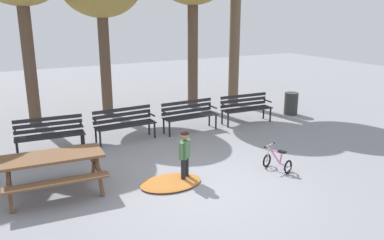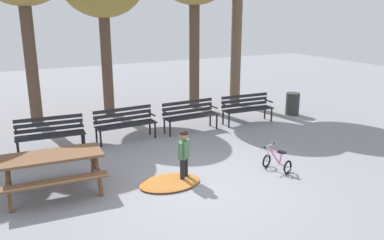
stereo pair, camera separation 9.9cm
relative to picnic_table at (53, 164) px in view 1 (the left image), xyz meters
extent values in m
plane|color=gray|center=(2.61, -1.07, -0.59)|extent=(36.00, 36.00, 0.00)
cube|color=brown|center=(0.00, 0.00, 0.15)|extent=(1.84, 0.87, 0.05)
cube|color=brown|center=(-0.03, -0.55, -0.14)|extent=(1.81, 0.35, 0.04)
cube|color=brown|center=(0.03, 0.55, -0.14)|extent=(1.81, 0.35, 0.04)
cube|color=brown|center=(-0.79, -0.20, -0.24)|extent=(0.09, 0.57, 0.76)
cube|color=brown|center=(-0.76, 0.30, -0.24)|extent=(0.09, 0.57, 0.76)
cube|color=brown|center=(-0.78, 0.05, -0.17)|extent=(0.15, 1.10, 0.04)
cube|color=brown|center=(0.76, -0.30, -0.24)|extent=(0.09, 0.57, 0.76)
cube|color=brown|center=(0.79, 0.20, -0.24)|extent=(0.09, 0.57, 0.76)
cube|color=brown|center=(0.78, -0.05, -0.17)|extent=(0.15, 1.10, 0.04)
cube|color=#232328|center=(0.30, 2.46, -0.15)|extent=(1.60, 0.18, 0.03)
cube|color=#232328|center=(0.29, 2.34, -0.15)|extent=(1.60, 0.18, 0.03)
cube|color=#232328|center=(0.28, 2.22, -0.15)|extent=(1.60, 0.18, 0.03)
cube|color=#232328|center=(0.27, 2.10, -0.15)|extent=(1.60, 0.18, 0.03)
cube|color=#232328|center=(0.30, 2.50, -0.05)|extent=(1.60, 0.16, 0.09)
cube|color=#232328|center=(0.30, 2.50, 0.08)|extent=(1.60, 0.16, 0.09)
cube|color=#232328|center=(0.30, 2.50, 0.21)|extent=(1.60, 0.16, 0.09)
cylinder|color=black|center=(1.02, 2.07, -0.37)|extent=(0.05, 0.05, 0.44)
cylinder|color=black|center=(1.05, 2.43, -0.37)|extent=(0.05, 0.05, 0.44)
cube|color=black|center=(1.03, 2.25, 0.03)|extent=(0.07, 0.40, 0.03)
cylinder|color=black|center=(-0.47, 2.17, -0.37)|extent=(0.05, 0.05, 0.44)
cylinder|color=black|center=(-0.45, 2.53, -0.37)|extent=(0.05, 0.05, 0.44)
cube|color=black|center=(-0.46, 2.35, 0.03)|extent=(0.07, 0.40, 0.03)
cube|color=#232328|center=(2.18, 2.50, -0.15)|extent=(1.60, 0.13, 0.03)
cube|color=#232328|center=(2.18, 2.38, -0.15)|extent=(1.60, 0.13, 0.03)
cube|color=#232328|center=(2.19, 2.26, -0.15)|extent=(1.60, 0.13, 0.03)
cube|color=#232328|center=(2.19, 2.14, -0.15)|extent=(1.60, 0.13, 0.03)
cube|color=#232328|center=(2.18, 2.54, -0.05)|extent=(1.60, 0.11, 0.09)
cube|color=#232328|center=(2.18, 2.54, 0.08)|extent=(1.60, 0.11, 0.09)
cube|color=#232328|center=(2.18, 2.54, 0.21)|extent=(1.60, 0.11, 0.09)
cylinder|color=black|center=(2.94, 2.19, -0.37)|extent=(0.05, 0.05, 0.44)
cylinder|color=black|center=(2.93, 2.55, -0.37)|extent=(0.05, 0.05, 0.44)
cube|color=black|center=(2.93, 2.37, 0.03)|extent=(0.06, 0.40, 0.03)
cylinder|color=black|center=(1.44, 2.13, -0.37)|extent=(0.05, 0.05, 0.44)
cylinder|color=black|center=(1.43, 2.49, -0.37)|extent=(0.05, 0.05, 0.44)
cube|color=black|center=(1.43, 2.31, 0.03)|extent=(0.06, 0.40, 0.03)
cube|color=#232328|center=(4.08, 2.46, -0.15)|extent=(1.60, 0.12, 0.03)
cube|color=#232328|center=(4.08, 2.34, -0.15)|extent=(1.60, 0.12, 0.03)
cube|color=#232328|center=(4.09, 2.22, -0.15)|extent=(1.60, 0.12, 0.03)
cube|color=#232328|center=(4.09, 2.10, -0.15)|extent=(1.60, 0.12, 0.03)
cube|color=#232328|center=(4.08, 2.50, -0.05)|extent=(1.60, 0.09, 0.09)
cube|color=#232328|center=(4.08, 2.50, 0.08)|extent=(1.60, 0.09, 0.09)
cube|color=#232328|center=(4.08, 2.50, 0.21)|extent=(1.60, 0.09, 0.09)
cylinder|color=black|center=(4.84, 2.15, -0.37)|extent=(0.05, 0.05, 0.44)
cylinder|color=black|center=(4.83, 2.51, -0.37)|extent=(0.05, 0.05, 0.44)
cube|color=black|center=(4.83, 2.33, 0.03)|extent=(0.05, 0.40, 0.03)
cylinder|color=black|center=(3.34, 2.10, -0.37)|extent=(0.05, 0.05, 0.44)
cylinder|color=black|center=(3.33, 2.46, -0.37)|extent=(0.05, 0.05, 0.44)
cube|color=black|center=(3.33, 2.28, 0.03)|extent=(0.05, 0.40, 0.03)
cube|color=#232328|center=(5.99, 2.40, -0.15)|extent=(1.60, 0.15, 0.03)
cube|color=#232328|center=(5.99, 2.28, -0.15)|extent=(1.60, 0.15, 0.03)
cube|color=#232328|center=(5.98, 2.16, -0.15)|extent=(1.60, 0.15, 0.03)
cube|color=#232328|center=(5.98, 2.04, -0.15)|extent=(1.60, 0.15, 0.03)
cube|color=#232328|center=(6.00, 2.44, -0.05)|extent=(1.60, 0.12, 0.09)
cube|color=#232328|center=(6.00, 2.44, 0.08)|extent=(1.60, 0.12, 0.09)
cube|color=#232328|center=(6.00, 2.44, 0.21)|extent=(1.60, 0.12, 0.09)
cylinder|color=black|center=(6.73, 2.02, -0.37)|extent=(0.05, 0.05, 0.44)
cylinder|color=black|center=(6.74, 2.38, -0.37)|extent=(0.05, 0.05, 0.44)
cube|color=black|center=(6.73, 2.20, 0.03)|extent=(0.06, 0.40, 0.03)
cylinder|color=black|center=(5.23, 2.10, -0.37)|extent=(0.05, 0.05, 0.44)
cylinder|color=black|center=(5.25, 2.46, -0.37)|extent=(0.05, 0.05, 0.44)
cube|color=black|center=(5.24, 2.28, 0.03)|extent=(0.06, 0.40, 0.03)
cylinder|color=black|center=(2.49, -0.57, -0.35)|extent=(0.10, 0.10, 0.49)
cube|color=black|center=(2.49, -0.57, -0.56)|extent=(0.17, 0.18, 0.06)
cylinder|color=black|center=(2.36, -0.68, -0.35)|extent=(0.10, 0.10, 0.49)
cube|color=black|center=(2.36, -0.68, -0.56)|extent=(0.17, 0.18, 0.06)
cube|color=#477047|center=(2.42, -0.63, 0.08)|extent=(0.29, 0.28, 0.36)
sphere|color=#996B4C|center=(2.42, -0.63, 0.36)|extent=(0.18, 0.18, 0.18)
sphere|color=black|center=(2.42, -0.63, 0.39)|extent=(0.17, 0.17, 0.17)
cylinder|color=#477047|center=(2.55, -0.52, 0.09)|extent=(0.07, 0.07, 0.34)
cylinder|color=#477047|center=(2.29, -0.74, 0.09)|extent=(0.07, 0.07, 0.34)
torus|color=black|center=(4.33, -0.85, -0.44)|extent=(0.30, 0.14, 0.30)
cylinder|color=silver|center=(4.33, -0.85, -0.44)|extent=(0.06, 0.05, 0.04)
torus|color=black|center=(4.50, -1.34, -0.44)|extent=(0.30, 0.14, 0.30)
cylinder|color=silver|center=(4.50, -1.34, -0.44)|extent=(0.06, 0.05, 0.04)
torus|color=white|center=(4.40, -1.38, -0.54)|extent=(0.11, 0.06, 0.11)
torus|color=white|center=(4.61, -1.30, -0.54)|extent=(0.11, 0.06, 0.11)
cylinder|color=pink|center=(4.39, -1.02, -0.27)|extent=(0.13, 0.30, 0.32)
cylinder|color=pink|center=(4.44, -1.17, -0.29)|extent=(0.06, 0.08, 0.27)
cylinder|color=pink|center=(4.47, -1.25, -0.43)|extent=(0.09, 0.20, 0.05)
cylinder|color=silver|center=(4.34, -0.87, -0.28)|extent=(0.05, 0.08, 0.32)
cylinder|color=pink|center=(4.40, -1.04, -0.17)|extent=(0.14, 0.31, 0.05)
cube|color=black|center=(4.45, -1.19, -0.14)|extent=(0.14, 0.19, 0.04)
cylinder|color=silver|center=(4.35, -0.89, -0.07)|extent=(0.33, 0.13, 0.02)
cylinder|color=black|center=(4.18, -0.94, -0.07)|extent=(0.06, 0.05, 0.04)
cylinder|color=black|center=(4.51, -0.83, -0.07)|extent=(0.06, 0.05, 0.04)
ellipsoid|color=#B26B2D|center=(2.09, -0.66, -0.56)|extent=(1.27, 0.90, 0.07)
cylinder|color=#2D332D|center=(7.87, 2.40, -0.23)|extent=(0.44, 0.44, 0.73)
cylinder|color=brown|center=(0.29, 5.18, 1.22)|extent=(0.35, 0.35, 3.63)
cylinder|color=brown|center=(2.58, 5.35, 1.05)|extent=(0.35, 0.35, 3.28)
cylinder|color=brown|center=(5.51, 4.84, 1.25)|extent=(0.35, 0.35, 3.68)
cylinder|color=brown|center=(7.07, 4.62, 1.61)|extent=(0.37, 0.37, 4.40)
camera|label=1|loc=(-0.94, -7.27, 2.78)|focal=37.12mm
camera|label=2|loc=(-0.85, -7.32, 2.78)|focal=37.12mm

